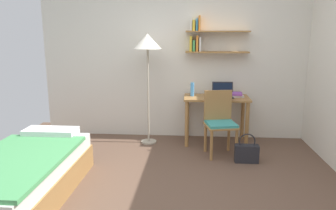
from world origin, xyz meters
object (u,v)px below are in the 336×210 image
(desk_chair, at_px, (220,120))
(book_stack, at_px, (236,95))
(bed, at_px, (23,177))
(desk, at_px, (216,106))
(laptop, at_px, (223,93))
(standing_lamp, at_px, (147,47))
(water_bottle, at_px, (192,89))
(handbag, at_px, (247,153))

(desk_chair, height_order, book_stack, desk_chair)
(book_stack, bearing_deg, bed, -140.37)
(desk, bearing_deg, bed, -136.93)
(bed, bearing_deg, desk, 43.07)
(laptop, bearing_deg, standing_lamp, -175.25)
(desk, xyz_separation_m, book_stack, (0.30, 0.03, 0.18))
(water_bottle, distance_m, handbag, 1.30)
(standing_lamp, relative_size, water_bottle, 7.99)
(desk, xyz_separation_m, laptop, (0.09, 0.01, 0.20))
(bed, distance_m, desk_chair, 2.57)
(bed, height_order, desk, desk)
(desk, height_order, desk_chair, desk_chair)
(laptop, bearing_deg, desk_chair, -98.22)
(desk, relative_size, book_stack, 4.29)
(desk_chair, bearing_deg, water_bottle, 126.39)
(desk, relative_size, water_bottle, 4.69)
(water_bottle, bearing_deg, book_stack, -0.98)
(book_stack, bearing_deg, laptop, -175.89)
(desk_chair, relative_size, handbag, 2.26)
(laptop, relative_size, book_stack, 1.41)
(standing_lamp, bearing_deg, desk, 4.42)
(desk_chair, distance_m, handbag, 0.57)
(water_bottle, height_order, book_stack, water_bottle)
(water_bottle, bearing_deg, desk_chair, -53.61)
(desk_chair, xyz_separation_m, handbag, (0.34, -0.29, -0.36))
(laptop, relative_size, water_bottle, 1.54)
(bed, relative_size, book_stack, 8.10)
(bed, xyz_separation_m, water_bottle, (1.71, 1.98, 0.59))
(desk_chair, xyz_separation_m, book_stack, (0.28, 0.52, 0.27))
(desk, xyz_separation_m, water_bottle, (-0.37, 0.04, 0.25))
(desk_chair, bearing_deg, laptop, 81.78)
(desk_chair, relative_size, laptop, 2.78)
(desk_chair, bearing_deg, standing_lamp, 158.91)
(standing_lamp, bearing_deg, desk_chair, -21.09)
(bed, relative_size, standing_lamp, 1.11)
(desk_chair, bearing_deg, bed, -145.28)
(bed, bearing_deg, standing_lamp, 60.82)
(desk, distance_m, laptop, 0.22)
(standing_lamp, xyz_separation_m, book_stack, (1.34, 0.11, -0.72))
(standing_lamp, bearing_deg, bed, -119.18)
(desk, distance_m, standing_lamp, 1.37)
(desk_chair, distance_m, book_stack, 0.65)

